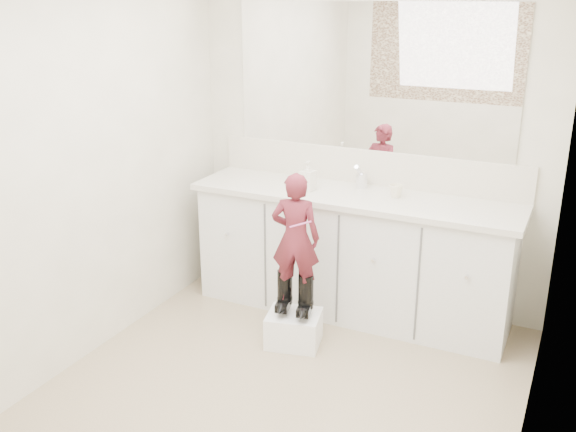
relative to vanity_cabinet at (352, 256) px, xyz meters
The scene contains 18 objects.
floor 1.30m from the vanity_cabinet, 90.00° to the right, with size 3.00×3.00×0.00m, color #8A795A.
wall_back 0.82m from the vanity_cabinet, 90.00° to the left, with size 2.60×2.60×0.00m, color beige.
wall_front 2.83m from the vanity_cabinet, 90.00° to the right, with size 2.60×2.60×0.00m, color beige.
wall_left 1.95m from the vanity_cabinet, 136.70° to the right, with size 3.00×3.00×0.00m, color beige.
wall_right 1.95m from the vanity_cabinet, 43.30° to the right, with size 3.00×3.00×0.00m, color beige.
vanity_cabinet is the anchor object (origin of this frame).
countertop 0.45m from the vanity_cabinet, 90.00° to the right, with size 2.28×0.58×0.04m, color beige.
backsplash 0.64m from the vanity_cabinet, 90.00° to the left, with size 2.28×0.03×0.25m, color beige.
mirror 1.24m from the vanity_cabinet, 90.00° to the left, with size 2.00×0.02×1.00m, color white.
dot_panel 2.98m from the vanity_cabinet, 90.00° to the right, with size 2.00×0.01×1.20m, color #472819.
faucet 0.54m from the vanity_cabinet, 90.00° to the left, with size 0.08×0.08×0.10m, color silver.
cup 0.58m from the vanity_cabinet, ahead, with size 0.09×0.09×0.09m, color beige.
soap_bottle 0.66m from the vanity_cabinet, 167.93° to the right, with size 0.09×0.10×0.21m, color white.
step_stool 0.71m from the vanity_cabinet, 105.19° to the right, with size 0.34×0.28×0.22m, color white.
boot_left 0.64m from the vanity_cabinet, 112.16° to the right, with size 0.10×0.19×0.28m, color black, non-canonical shape.
boot_right 0.60m from the vanity_cabinet, 98.77° to the right, with size 0.10×0.19×0.28m, color black, non-canonical shape.
toddler 0.69m from the vanity_cabinet, 105.68° to the right, with size 0.31×0.20×0.84m, color #982E39.
toothbrush 0.81m from the vanity_cabinet, 98.16° to the right, with size 0.01×0.01×0.14m, color #D4529D.
Camera 1 is at (1.42, -2.76, 2.18)m, focal length 40.00 mm.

